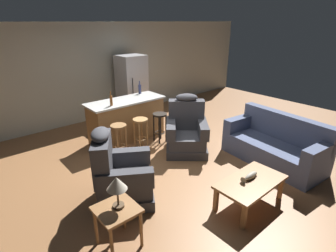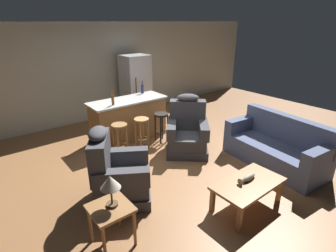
% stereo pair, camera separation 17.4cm
% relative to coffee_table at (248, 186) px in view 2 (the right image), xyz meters
% --- Properties ---
extents(ground_plane, '(12.00, 12.00, 0.00)m').
position_rel_coffee_table_xyz_m(ground_plane, '(-0.09, 1.93, -0.36)').
color(ground_plane, brown).
extents(back_wall, '(12.00, 0.05, 2.60)m').
position_rel_coffee_table_xyz_m(back_wall, '(-0.09, 5.05, 0.94)').
color(back_wall, '#B2B2A3').
rests_on(back_wall, ground_plane).
extents(coffee_table, '(1.10, 0.60, 0.42)m').
position_rel_coffee_table_xyz_m(coffee_table, '(0.00, 0.00, 0.00)').
color(coffee_table, olive).
rests_on(coffee_table, ground_plane).
extents(fish_figurine, '(0.34, 0.10, 0.10)m').
position_rel_coffee_table_xyz_m(fish_figurine, '(0.02, 0.04, 0.10)').
color(fish_figurine, '#4C3823').
rests_on(fish_figurine, coffee_table).
extents(couch, '(1.03, 1.98, 0.94)m').
position_rel_coffee_table_xyz_m(couch, '(1.53, 0.45, -0.02)').
color(couch, '#4C5675').
rests_on(couch, ground_plane).
extents(recliner_near_lamp, '(1.16, 1.16, 1.20)m').
position_rel_coffee_table_xyz_m(recliner_near_lamp, '(-1.41, 1.39, 0.06)').
color(recliner_near_lamp, '#3D3D42').
rests_on(recliner_near_lamp, ground_plane).
extents(recliner_near_island, '(1.19, 1.19, 1.20)m').
position_rel_coffee_table_xyz_m(recliner_near_island, '(0.55, 1.93, 0.06)').
color(recliner_near_island, '#3D3D42').
rests_on(recliner_near_island, ground_plane).
extents(end_table, '(0.48, 0.48, 0.56)m').
position_rel_coffee_table_xyz_m(end_table, '(-1.91, 0.60, 0.10)').
color(end_table, olive).
rests_on(end_table, ground_plane).
extents(table_lamp, '(0.24, 0.24, 0.41)m').
position_rel_coffee_table_xyz_m(table_lamp, '(-1.87, 0.61, 0.50)').
color(table_lamp, '#4C3823').
rests_on(table_lamp, end_table).
extents(kitchen_island, '(1.80, 0.70, 0.95)m').
position_rel_coffee_table_xyz_m(kitchen_island, '(-0.09, 3.28, 0.11)').
color(kitchen_island, olive).
rests_on(kitchen_island, ground_plane).
extents(bar_stool_left, '(0.32, 0.32, 0.68)m').
position_rel_coffee_table_xyz_m(bar_stool_left, '(-0.67, 2.65, 0.11)').
color(bar_stool_left, olive).
rests_on(bar_stool_left, ground_plane).
extents(bar_stool_middle, '(0.32, 0.32, 0.68)m').
position_rel_coffee_table_xyz_m(bar_stool_middle, '(-0.14, 2.65, 0.11)').
color(bar_stool_middle, '#A87A47').
rests_on(bar_stool_middle, ground_plane).
extents(bar_stool_right, '(0.32, 0.32, 0.68)m').
position_rel_coffee_table_xyz_m(bar_stool_right, '(0.40, 2.65, 0.11)').
color(bar_stool_right, black).
rests_on(bar_stool_right, ground_plane).
extents(refrigerator, '(0.70, 0.69, 1.76)m').
position_rel_coffee_table_xyz_m(refrigerator, '(0.87, 4.48, 0.52)').
color(refrigerator, '#B7B7BC').
rests_on(refrigerator, ground_plane).
extents(bottle_tall_green, '(0.06, 0.06, 0.31)m').
position_rel_coffee_table_xyz_m(bottle_tall_green, '(-0.54, 3.11, 0.70)').
color(bottle_tall_green, brown).
rests_on(bottle_tall_green, kitchen_island).
extents(bottle_short_amber, '(0.07, 0.07, 0.31)m').
position_rel_coffee_table_xyz_m(bottle_short_amber, '(0.49, 3.53, 0.70)').
color(bottle_short_amber, '#23284C').
rests_on(bottle_short_amber, kitchen_island).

